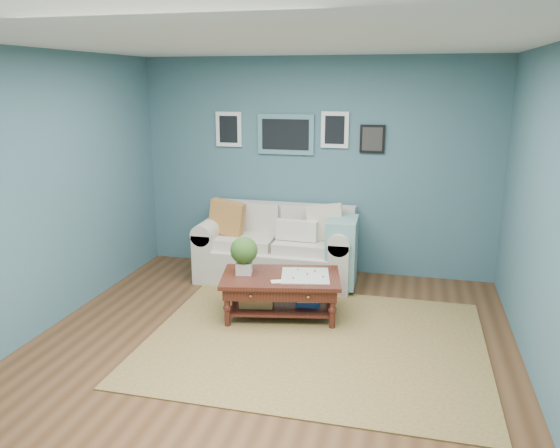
% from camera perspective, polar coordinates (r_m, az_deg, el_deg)
% --- Properties ---
extents(room_shell, '(5.00, 5.02, 2.70)m').
position_cam_1_polar(room_shell, '(4.58, -1.80, 1.61)').
color(room_shell, brown).
rests_on(room_shell, ground).
extents(area_rug, '(3.14, 2.51, 0.01)m').
position_cam_1_polar(area_rug, '(5.31, 3.66, -12.10)').
color(area_rug, brown).
rests_on(area_rug, ground).
extents(loveseat, '(1.95, 0.88, 1.00)m').
position_cam_1_polar(loveseat, '(6.74, 0.39, -2.46)').
color(loveseat, beige).
rests_on(loveseat, ground).
extents(coffee_table, '(1.33, 0.93, 0.85)m').
position_cam_1_polar(coffee_table, '(5.69, -0.57, -6.12)').
color(coffee_table, '#38100E').
rests_on(coffee_table, ground).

